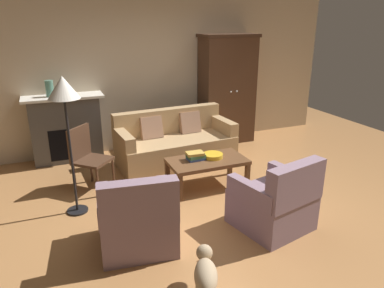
% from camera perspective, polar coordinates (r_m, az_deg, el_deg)
% --- Properties ---
extents(ground_plane, '(9.60, 9.60, 0.00)m').
position_cam_1_polar(ground_plane, '(4.83, 2.56, -9.34)').
color(ground_plane, '#B27A47').
extents(back_wall, '(7.20, 0.10, 2.80)m').
position_cam_1_polar(back_wall, '(6.69, -6.63, 11.39)').
color(back_wall, beige).
rests_on(back_wall, ground).
extents(fireplace, '(1.26, 0.48, 1.12)m').
position_cam_1_polar(fireplace, '(6.38, -19.20, 2.37)').
color(fireplace, '#4C4947').
rests_on(fireplace, ground).
extents(armoire, '(1.06, 0.57, 2.03)m').
position_cam_1_polar(armoire, '(6.97, 5.53, 8.57)').
color(armoire, '#472D1E').
rests_on(armoire, ground).
extents(couch, '(1.97, 0.97, 0.86)m').
position_cam_1_polar(couch, '(6.03, -2.74, 0.01)').
color(couch, tan).
rests_on(couch, ground).
extents(coffee_table, '(1.10, 0.60, 0.42)m').
position_cam_1_polar(coffee_table, '(5.12, 2.40, -3.02)').
color(coffee_table, brown).
rests_on(coffee_table, ground).
extents(fruit_bowl, '(0.29, 0.29, 0.06)m').
position_cam_1_polar(fruit_bowl, '(5.17, 3.31, -1.83)').
color(fruit_bowl, gold).
rests_on(fruit_bowl, coffee_table).
extents(book_stack, '(0.27, 0.19, 0.12)m').
position_cam_1_polar(book_stack, '(5.07, 0.56, -1.88)').
color(book_stack, '#38569E').
rests_on(book_stack, coffee_table).
extents(mantel_vase_jade, '(0.12, 0.12, 0.26)m').
position_cam_1_polar(mantel_vase_jade, '(6.20, -21.55, 8.13)').
color(mantel_vase_jade, slate).
rests_on(mantel_vase_jade, fireplace).
extents(mantel_vase_slate, '(0.12, 0.12, 0.21)m').
position_cam_1_polar(mantel_vase_slate, '(6.21, -19.85, 8.10)').
color(mantel_vase_slate, '#565B66').
rests_on(mantel_vase_slate, fireplace).
extents(armchair_near_left, '(0.87, 0.87, 0.88)m').
position_cam_1_polar(armchair_near_left, '(3.89, -8.58, -11.85)').
color(armchair_near_left, gray).
rests_on(armchair_near_left, ground).
extents(armchair_near_right, '(0.91, 0.92, 0.88)m').
position_cam_1_polar(armchair_near_right, '(4.28, 12.96, -9.05)').
color(armchair_near_right, gray).
rests_on(armchair_near_right, ground).
extents(side_chair_wooden, '(0.62, 0.62, 0.90)m').
position_cam_1_polar(side_chair_wooden, '(5.24, -16.25, -1.58)').
color(side_chair_wooden, '#472D1E').
rests_on(side_chair_wooden, ground).
extents(floor_lamp, '(0.36, 0.36, 1.71)m').
position_cam_1_polar(floor_lamp, '(4.36, -19.54, 7.14)').
color(floor_lamp, black).
rests_on(floor_lamp, ground).
extents(dog, '(0.33, 0.54, 0.39)m').
position_cam_1_polar(dog, '(3.28, 2.16, -19.80)').
color(dog, tan).
rests_on(dog, ground).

